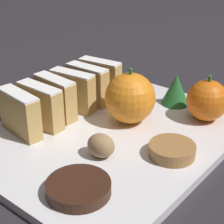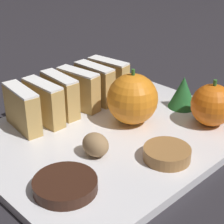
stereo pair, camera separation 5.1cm
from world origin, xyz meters
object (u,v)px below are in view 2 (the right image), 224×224
orange_near (131,98)px  orange_far (212,105)px  chocolate_cookie (65,185)px  walnut (95,145)px

orange_near → orange_far: 0.12m
chocolate_cookie → walnut: bearing=112.1°
chocolate_cookie → orange_near: bearing=110.0°
orange_near → walnut: (0.03, -0.10, -0.02)m
walnut → chocolate_cookie: (0.03, -0.07, -0.01)m
orange_near → walnut: orange_near is taller
chocolate_cookie → orange_far: bearing=83.9°
orange_far → walnut: orange_far is taller
orange_far → chocolate_cookie: (-0.03, -0.24, -0.02)m
orange_near → walnut: bearing=-71.6°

